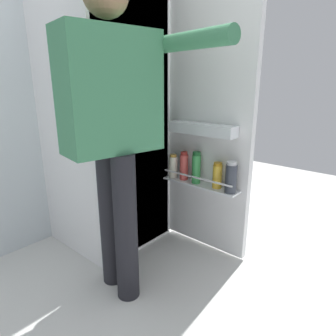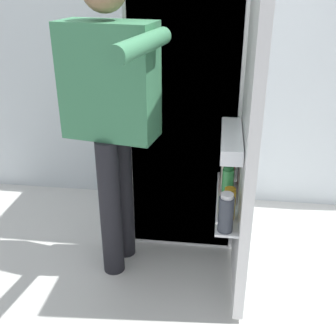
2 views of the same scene
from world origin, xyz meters
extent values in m
plane|color=silver|center=(0.00, 0.00, 0.00)|extent=(5.55, 5.55, 0.00)
cube|color=silver|center=(0.00, 0.95, 1.28)|extent=(4.40, 0.10, 2.55)
cube|color=white|center=(0.00, 0.57, 0.90)|extent=(0.63, 0.65, 1.79)
cube|color=white|center=(0.00, 0.25, 0.90)|extent=(0.59, 0.01, 1.75)
cube|color=white|center=(0.00, 0.30, 0.99)|extent=(0.55, 0.09, 0.01)
cube|color=white|center=(0.34, -0.06, 0.90)|extent=(0.05, 0.62, 1.74)
cube|color=white|center=(0.26, -0.06, 0.48)|extent=(0.11, 0.54, 0.01)
cylinder|color=silver|center=(0.21, -0.06, 0.55)|extent=(0.01, 0.52, 0.01)
cube|color=white|center=(0.26, -0.06, 0.85)|extent=(0.10, 0.46, 0.07)
cylinder|color=#EDE5CC|center=(0.25, 0.16, 0.56)|extent=(0.06, 0.06, 0.15)
cylinder|color=#B78933|center=(0.25, 0.16, 0.65)|extent=(0.05, 0.05, 0.02)
cylinder|color=green|center=(0.26, -0.03, 0.58)|extent=(0.06, 0.06, 0.19)
cylinder|color=#195B28|center=(0.26, -0.03, 0.69)|extent=(0.05, 0.05, 0.02)
cylinder|color=gold|center=(0.27, -0.18, 0.56)|extent=(0.06, 0.06, 0.15)
cylinder|color=#BC8419|center=(0.27, -0.18, 0.65)|extent=(0.05, 0.05, 0.02)
cylinder|color=#333842|center=(0.25, -0.29, 0.58)|extent=(0.07, 0.07, 0.17)
cylinder|color=silver|center=(0.25, -0.29, 0.67)|extent=(0.06, 0.06, 0.02)
cylinder|color=#DB4C47|center=(0.27, 0.08, 0.58)|extent=(0.06, 0.06, 0.17)
cylinder|color=#B22D28|center=(0.27, 0.08, 0.67)|extent=(0.05, 0.05, 0.02)
cylinder|color=red|center=(0.00, 0.30, 1.05)|extent=(0.08, 0.08, 0.10)
cylinder|color=black|center=(-0.33, 0.13, 0.40)|extent=(0.12, 0.12, 0.80)
cylinder|color=black|center=(-0.36, -0.03, 0.40)|extent=(0.12, 0.12, 0.80)
cube|color=#3D7F56|center=(-0.35, 0.05, 1.09)|extent=(0.50, 0.30, 0.57)
cylinder|color=#3D7F56|center=(-0.31, 0.28, 1.06)|extent=(0.08, 0.08, 0.53)
cylinder|color=#3D7F56|center=(-0.13, -0.23, 1.31)|extent=(0.17, 0.54, 0.08)
camera|label=1|loc=(-1.25, -1.08, 1.13)|focal=31.27mm
camera|label=2|loc=(0.20, -1.93, 1.58)|focal=44.70mm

